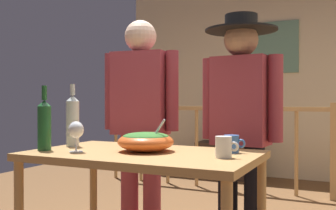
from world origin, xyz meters
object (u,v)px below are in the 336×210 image
wine_bottle_green (44,124)px  person_standing_right (241,118)px  framed_picture (273,48)px  salad_bowl (146,141)px  wine_glass (76,131)px  serving_table (143,169)px  wine_bottle_clear (73,120)px  mug_blue (232,144)px  flat_screen_tv (228,126)px  tv_console (229,160)px  mug_white (224,147)px  person_standing_left (141,114)px  stair_railing (245,138)px

wine_bottle_green → person_standing_right: bearing=41.8°
framed_picture → salad_bowl: framed_picture is taller
wine_glass → wine_bottle_green: wine_bottle_green is taller
serving_table → wine_bottle_clear: wine_bottle_clear is taller
framed_picture → mug_blue: size_ratio=6.21×
wine_bottle_clear → person_standing_right: (0.89, 0.59, 0.01)m
salad_bowl → wine_bottle_green: bearing=-159.1°
serving_table → person_standing_right: (0.37, 0.63, 0.26)m
flat_screen_tv → wine_bottle_green: 3.65m
wine_bottle_clear → person_standing_right: bearing=33.3°
tv_console → wine_bottle_clear: 3.53m
framed_picture → wine_bottle_green: 4.10m
mug_white → person_standing_left: size_ratio=0.07×
stair_railing → tv_console: stair_railing is taller
flat_screen_tv → tv_console: bearing=90.0°
stair_railing → mug_white: (0.62, -2.82, 0.22)m
flat_screen_tv → mug_blue: same height
serving_table → person_standing_left: (-0.37, 0.63, 0.28)m
tv_console → flat_screen_tv: 0.49m
flat_screen_tv → person_standing_right: bearing=-71.7°
serving_table → mug_white: mug_white is taller
framed_picture → flat_screen_tv: framed_picture is taller
wine_bottle_green → mug_white: 1.02m
stair_railing → mug_blue: 2.70m
framed_picture → stair_railing: 1.56m
flat_screen_tv → serving_table: bearing=-80.7°
wine_glass → mug_blue: wine_glass is taller
salad_bowl → mug_white: 0.46m
flat_screen_tv → wine_glass: 3.65m
wine_glass → person_standing_right: (0.69, 0.80, 0.05)m
flat_screen_tv → person_standing_right: person_standing_right is taller
serving_table → stair_railing: bearing=93.2°
flat_screen_tv → wine_bottle_clear: 3.43m
framed_picture → serving_table: framed_picture is taller
wine_glass → wine_bottle_clear: bearing=132.8°
salad_bowl → person_standing_left: size_ratio=0.18×
flat_screen_tv → wine_bottle_clear: (0.05, -3.42, 0.23)m
salad_bowl → stair_railing: bearing=93.3°
mug_blue → wine_bottle_clear: bearing=-172.4°
framed_picture → wine_glass: size_ratio=4.33×
mug_white → person_standing_right: 0.67m
wine_bottle_clear → flat_screen_tv: bearing=90.8°
salad_bowl → tv_console: bearing=99.3°
stair_railing → person_standing_right: person_standing_right is taller
wine_bottle_green → wine_glass: bearing=2.9°
tv_console → mug_blue: bearing=-73.1°
stair_railing → salad_bowl: size_ratio=9.49×
stair_railing → wine_glass: stair_railing is taller
wine_glass → person_standing_left: person_standing_left is taller
wine_glass → mug_blue: size_ratio=1.43×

